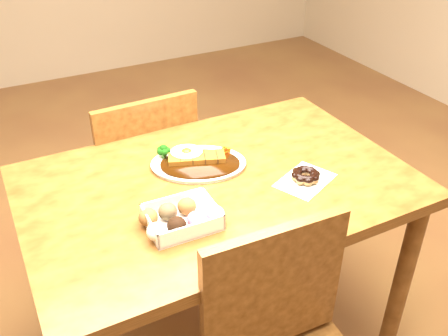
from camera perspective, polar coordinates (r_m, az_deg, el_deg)
name	(u,v)px	position (r m, az deg, el deg)	size (l,w,h in m)	color
table	(218,205)	(1.62, -0.66, -4.30)	(1.20, 0.80, 0.75)	#4B280F
chair_far	(142,176)	(2.10, -9.39, -0.94)	(0.43, 0.43, 0.87)	#4B280F
katsu_curry_plate	(197,161)	(1.63, -3.13, 0.77)	(0.37, 0.32, 0.06)	white
donut_box	(181,217)	(1.37, -4.98, -5.65)	(0.22, 0.15, 0.05)	white
pon_de_ring	(306,176)	(1.57, 9.31, -0.89)	(0.22, 0.19, 0.04)	silver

